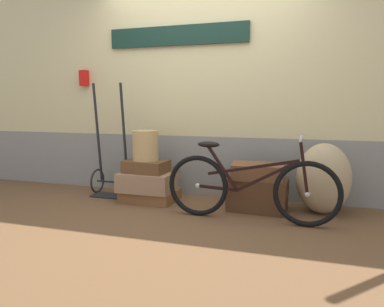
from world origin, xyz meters
The scene contains 12 objects.
ground centered at (0.00, 0.00, -0.03)m, with size 10.10×5.20×0.06m, color brown.
station_building centered at (0.01, 0.85, 1.32)m, with size 8.10×0.74×2.63m.
suitcase_0 centered at (-0.53, 0.36, 0.06)m, with size 0.61×0.46×0.12m, color brown.
suitcase_1 centered at (-0.55, 0.32, 0.23)m, with size 0.61×0.44×0.21m, color #937051.
suitcase_2 centered at (-0.56, 0.32, 0.40)m, with size 0.48×0.33×0.14m, color brown.
suitcase_3 centered at (0.70, 0.35, 0.08)m, with size 0.60×0.39×0.17m, color #4C2D19.
suitcase_4 centered at (0.71, 0.33, 0.25)m, with size 0.59×0.35×0.17m, color #4C2D19.
suitcase_5 centered at (0.69, 0.33, 0.42)m, with size 0.52×0.37×0.16m, color brown.
wicker_basket centered at (-0.57, 0.33, 0.64)m, with size 0.29×0.29×0.34m, color tan.
luggage_trolley centered at (-1.09, 0.46, 0.30)m, with size 0.44×0.37×1.36m.
burlap_sack centered at (1.35, 0.42, 0.36)m, with size 0.53×0.45×0.72m, color tan.
bicycle centered at (0.66, -0.03, 0.33)m, with size 1.64×0.46×0.82m.
Camera 1 is at (1.07, -3.26, 1.11)m, focal length 32.50 mm.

